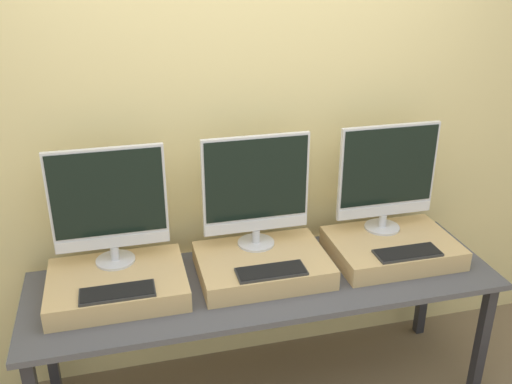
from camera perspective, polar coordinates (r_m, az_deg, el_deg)
wall_back at (r=2.89m, az=-1.20°, el=5.46°), size 8.00×0.04×2.60m
workbench at (r=2.81m, az=0.87°, el=-9.72°), size 2.24×0.69×0.72m
wooden_riser_left at (r=2.71m, az=-13.68°, el=-8.97°), size 0.62×0.46×0.10m
monitor_left at (r=2.66m, az=-14.48°, el=-1.12°), size 0.52×0.18×0.57m
keyboard_left at (r=2.55m, az=-13.69°, el=-9.72°), size 0.32×0.13×0.01m
wooden_riser_center at (r=2.78m, az=0.65°, el=-7.32°), size 0.62×0.46×0.10m
monitor_center at (r=2.73m, az=0.01°, el=0.35°), size 0.52×0.18×0.57m
keyboard_center at (r=2.63m, az=1.53°, el=-7.94°), size 0.32×0.13×0.01m
wooden_riser_right at (r=3.01m, az=13.43°, el=-5.45°), size 0.62×0.46×0.10m
monitor_right at (r=2.96m, az=13.00°, el=1.65°), size 0.52×0.18×0.57m
keyboard_right at (r=2.87m, az=14.92°, el=-5.89°), size 0.32×0.13×0.01m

